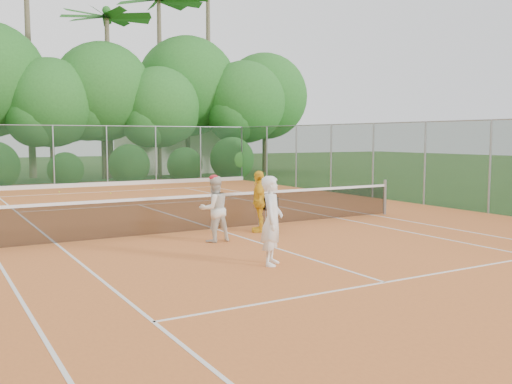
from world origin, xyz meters
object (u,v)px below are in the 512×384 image
player_center_grp (214,209)px  ball_hopper (268,204)px  player_white (272,221)px  player_yellow (259,201)px

player_center_grp → ball_hopper: 2.00m
player_white → player_yellow: 3.86m
ball_hopper → player_white: bearing=-105.0°
player_white → player_center_grp: player_white is taller
player_white → ball_hopper: size_ratio=1.91×
player_white → player_center_grp: 2.76m
player_yellow → ball_hopper: bearing=117.3°
player_white → ball_hopper: 3.98m
player_white → player_center_grp: size_ratio=1.09×
player_center_grp → player_white: bearing=-92.5°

